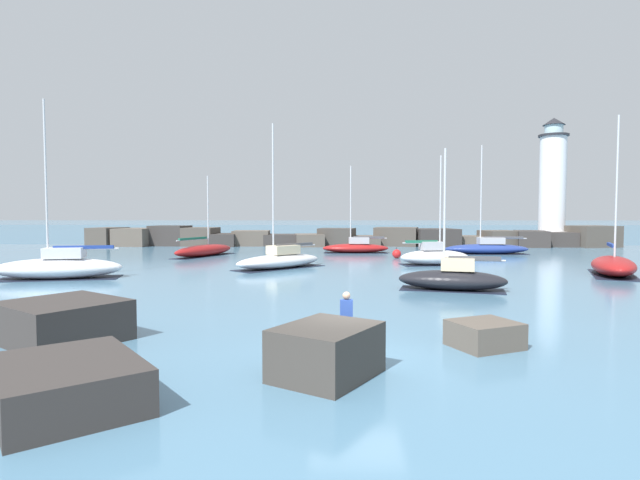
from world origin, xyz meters
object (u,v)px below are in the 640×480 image
(sailboat_moored_0, at_px, (487,248))
(sailboat_moored_4, at_px, (59,267))
(lighthouse, at_px, (552,190))
(sailboat_moored_6, at_px, (356,247))
(mooring_buoy_orange_near, at_px, (397,254))
(person_on_rocks, at_px, (346,318))
(sailboat_moored_5, at_px, (434,256))
(sailboat_moored_7, at_px, (280,260))
(sailboat_moored_1, at_px, (453,278))
(sailboat_moored_3, at_px, (204,250))
(sailboat_moored_2, at_px, (613,265))

(sailboat_moored_0, height_order, sailboat_moored_4, sailboat_moored_4)
(lighthouse, xyz_separation_m, sailboat_moored_6, (-24.91, -12.66, -6.38))
(mooring_buoy_orange_near, height_order, person_on_rocks, person_on_rocks)
(sailboat_moored_5, height_order, sailboat_moored_7, sailboat_moored_7)
(sailboat_moored_1, distance_m, mooring_buoy_orange_near, 18.61)
(sailboat_moored_6, bearing_deg, lighthouse, 26.95)
(sailboat_moored_3, height_order, person_on_rocks, sailboat_moored_3)
(lighthouse, xyz_separation_m, sailboat_moored_2, (-9.22, -30.64, -6.32))
(person_on_rocks, bearing_deg, sailboat_moored_3, 111.34)
(lighthouse, relative_size, sailboat_moored_1, 2.17)
(sailboat_moored_4, bearing_deg, mooring_buoy_orange_near, 33.56)
(sailboat_moored_7, bearing_deg, sailboat_moored_2, -9.22)
(sailboat_moored_2, distance_m, sailboat_moored_6, 23.86)
(lighthouse, relative_size, sailboat_moored_5, 1.88)
(sailboat_moored_3, xyz_separation_m, sailboat_moored_7, (8.17, -10.10, 0.05))
(sailboat_moored_0, relative_size, person_on_rocks, 6.20)
(sailboat_moored_7, bearing_deg, sailboat_moored_6, 67.02)
(sailboat_moored_4, bearing_deg, sailboat_moored_2, 4.55)
(sailboat_moored_0, bearing_deg, person_on_rocks, -112.61)
(lighthouse, height_order, sailboat_moored_4, lighthouse)
(sailboat_moored_2, bearing_deg, mooring_buoy_orange_near, 135.81)
(sailboat_moored_4, height_order, sailboat_moored_5, sailboat_moored_4)
(sailboat_moored_6, bearing_deg, sailboat_moored_5, -65.05)
(sailboat_moored_0, xyz_separation_m, mooring_buoy_orange_near, (-9.43, -4.87, -0.21))
(sailboat_moored_3, bearing_deg, mooring_buoy_orange_near, -5.36)
(lighthouse, xyz_separation_m, sailboat_moored_1, (-20.99, -37.26, -6.34))
(sailboat_moored_4, distance_m, sailboat_moored_6, 28.03)
(sailboat_moored_1, distance_m, sailboat_moored_5, 12.84)
(person_on_rocks, bearing_deg, lighthouse, 61.32)
(sailboat_moored_1, relative_size, sailboat_moored_2, 0.72)
(sailboat_moored_6, relative_size, mooring_buoy_orange_near, 8.92)
(sailboat_moored_2, distance_m, sailboat_moored_4, 34.66)
(sailboat_moored_3, height_order, sailboat_moored_5, sailboat_moored_5)
(sailboat_moored_2, distance_m, mooring_buoy_orange_near, 17.20)
(sailboat_moored_4, distance_m, sailboat_moored_7, 14.21)
(sailboat_moored_6, xyz_separation_m, sailboat_moored_7, (-6.12, -14.44, 0.04))
(sailboat_moored_6, relative_size, sailboat_moored_7, 0.85)
(lighthouse, xyz_separation_m, sailboat_moored_0, (-12.12, -13.78, -6.35))
(sailboat_moored_4, bearing_deg, sailboat_moored_7, 26.30)
(sailboat_moored_0, distance_m, sailboat_moored_6, 12.84)
(sailboat_moored_2, xyz_separation_m, sailboat_moored_4, (-34.55, -2.75, 0.09))
(person_on_rocks, bearing_deg, mooring_buoy_orange_near, 80.25)
(sailboat_moored_2, xyz_separation_m, sailboat_moored_3, (-29.98, 13.64, -0.08))
(sailboat_moored_7, bearing_deg, sailboat_moored_1, -45.35)
(sailboat_moored_3, xyz_separation_m, sailboat_moored_4, (-4.56, -16.39, 0.17))
(lighthouse, xyz_separation_m, sailboat_moored_7, (-31.03, -27.10, -6.34))
(lighthouse, distance_m, sailboat_moored_4, 55.40)
(sailboat_moored_6, height_order, sailboat_moored_7, sailboat_moored_7)
(sailboat_moored_7, distance_m, mooring_buoy_orange_near, 12.70)
(sailboat_moored_0, distance_m, sailboat_moored_1, 25.10)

